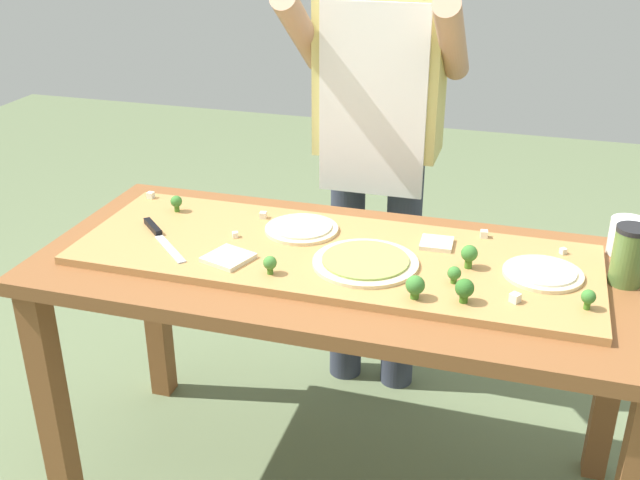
{
  "coord_description": "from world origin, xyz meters",
  "views": [
    {
      "loc": [
        0.46,
        -1.73,
        1.69
      ],
      "look_at": [
        -0.06,
        0.01,
        0.84
      ],
      "focal_mm": 42.22,
      "sensor_mm": 36.0,
      "label": 1
    }
  ],
  "objects": [
    {
      "name": "prep_table",
      "position": [
        0.0,
        0.0,
        0.68
      ],
      "size": [
        1.63,
        0.73,
        0.79
      ],
      "color": "brown",
      "rests_on": "ground"
    },
    {
      "name": "cutting_board",
      "position": [
        -0.03,
        0.01,
        0.8
      ],
      "size": [
        1.39,
        0.49,
        0.02
      ],
      "primitive_type": "cube",
      "color": "#B27F47",
      "rests_on": "prep_table"
    },
    {
      "name": "chefs_knife",
      "position": [
        -0.52,
        -0.04,
        0.82
      ],
      "size": [
        0.23,
        0.22,
        0.02
      ],
      "color": "#B7BABF",
      "rests_on": "cutting_board"
    },
    {
      "name": "pizza_whole_cheese_artichoke",
      "position": [
        -0.15,
        0.11,
        0.82
      ],
      "size": [
        0.21,
        0.21,
        0.02
      ],
      "color": "beige",
      "rests_on": "cutting_board"
    },
    {
      "name": "pizza_whole_white_garlic",
      "position": [
        0.51,
        0.03,
        0.82
      ],
      "size": [
        0.2,
        0.2,
        0.02
      ],
      "color": "beige",
      "rests_on": "cutting_board"
    },
    {
      "name": "pizza_whole_pesto_green",
      "position": [
        0.07,
        -0.04,
        0.82
      ],
      "size": [
        0.27,
        0.27,
        0.02
      ],
      "color": "beige",
      "rests_on": "cutting_board"
    },
    {
      "name": "pizza_slice_near_right",
      "position": [
        0.23,
        0.13,
        0.82
      ],
      "size": [
        0.09,
        0.09,
        0.01
      ],
      "primitive_type": "cube",
      "rotation": [
        0.0,
        0.0,
        0.04
      ],
      "color": "beige",
      "rests_on": "cutting_board"
    },
    {
      "name": "pizza_slice_center",
      "position": [
        -0.28,
        -0.12,
        0.82
      ],
      "size": [
        0.14,
        0.14,
        0.01
      ],
      "primitive_type": "cube",
      "rotation": [
        0.0,
        0.0,
        -0.32
      ],
      "color": "beige",
      "rests_on": "cutting_board"
    },
    {
      "name": "broccoli_floret_back_mid",
      "position": [
        0.61,
        -0.12,
        0.84
      ],
      "size": [
        0.03,
        0.03,
        0.05
      ],
      "color": "#3F7220",
      "rests_on": "cutting_board"
    },
    {
      "name": "broccoli_floret_back_left",
      "position": [
        0.23,
        -0.18,
        0.85
      ],
      "size": [
        0.05,
        0.05,
        0.06
      ],
      "color": "#3F7220",
      "rests_on": "cutting_board"
    },
    {
      "name": "broccoli_floret_front_left",
      "position": [
        0.33,
        0.02,
        0.85
      ],
      "size": [
        0.04,
        0.04,
        0.06
      ],
      "color": "#3F7220",
      "rests_on": "cutting_board"
    },
    {
      "name": "broccoli_floret_center_left",
      "position": [
        0.34,
        -0.17,
        0.85
      ],
      "size": [
        0.05,
        0.05,
        0.06
      ],
      "color": "#366618",
      "rests_on": "cutting_board"
    },
    {
      "name": "broccoli_floret_back_right",
      "position": [
        -0.14,
        -0.16,
        0.84
      ],
      "size": [
        0.04,
        0.04,
        0.05
      ],
      "color": "#487A23",
      "rests_on": "cutting_board"
    },
    {
      "name": "broccoli_floret_front_right",
      "position": [
        -0.55,
        0.14,
        0.84
      ],
      "size": [
        0.03,
        0.03,
        0.05
      ],
      "color": "#3F7220",
      "rests_on": "cutting_board"
    },
    {
      "name": "broccoli_floret_center_right",
      "position": [
        0.3,
        -0.08,
        0.84
      ],
      "size": [
        0.03,
        0.03,
        0.04
      ],
      "color": "#3F7220",
      "rests_on": "cutting_board"
    },
    {
      "name": "cheese_crumble_a",
      "position": [
        0.35,
        0.22,
        0.82
      ],
      "size": [
        0.02,
        0.02,
        0.02
      ],
      "primitive_type": "cube",
      "rotation": [
        0.0,
        0.0,
        0.12
      ],
      "color": "silver",
      "rests_on": "cutting_board"
    },
    {
      "name": "cheese_crumble_b",
      "position": [
        -0.29,
        0.17,
        0.82
      ],
      "size": [
        0.02,
        0.02,
        0.02
      ],
      "primitive_type": "cube",
      "rotation": [
        0.0,
        0.0,
        0.16
      ],
      "color": "silver",
      "rests_on": "cutting_board"
    },
    {
      "name": "cheese_crumble_c",
      "position": [
        -0.31,
        0.02,
        0.82
      ],
      "size": [
        0.02,
        0.02,
        0.02
      ],
      "primitive_type": "cube",
      "rotation": [
        0.0,
        0.0,
        0.5
      ],
      "color": "white",
      "rests_on": "cutting_board"
    },
    {
      "name": "cheese_crumble_d",
      "position": [
        0.56,
        0.17,
        0.82
      ],
      "size": [
        0.02,
        0.02,
        0.02
      ],
      "primitive_type": "cube",
      "rotation": [
        0.0,
        0.0,
        0.72
      ],
      "color": "silver",
      "rests_on": "cutting_board"
    },
    {
      "name": "cheese_crumble_e",
      "position": [
        -0.68,
        0.21,
        0.82
      ],
      "size": [
        0.02,
        0.02,
        0.02
      ],
      "primitive_type": "cube",
      "rotation": [
        0.0,
        0.0,
        1.49
      ],
      "color": "silver",
      "rests_on": "cutting_board"
    },
    {
      "name": "cheese_crumble_f",
      "position": [
        0.45,
        -0.13,
        0.82
      ],
      "size": [
        0.03,
        0.03,
        0.02
      ],
      "primitive_type": "cube",
      "rotation": [
        0.0,
        0.0,
        1.01
      ],
      "color": "silver",
      "rests_on": "cutting_board"
    },
    {
      "name": "flour_cup",
      "position": [
        0.72,
        0.27,
        0.84
      ],
      "size": [
        0.1,
        0.1,
        0.1
      ],
      "color": "white",
      "rests_on": "prep_table"
    },
    {
      "name": "sauce_jar",
      "position": [
        0.71,
        0.09,
        0.87
      ],
      "size": [
        0.08,
        0.08,
        0.15
      ],
      "color": "#517033",
      "rests_on": "prep_table"
    },
    {
      "name": "cook_center",
      "position": [
        -0.04,
        0.61,
        1.0
      ],
      "size": [
        0.54,
        0.39,
        1.67
      ],
      "color": "#333847",
      "rests_on": "ground"
    }
  ]
}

